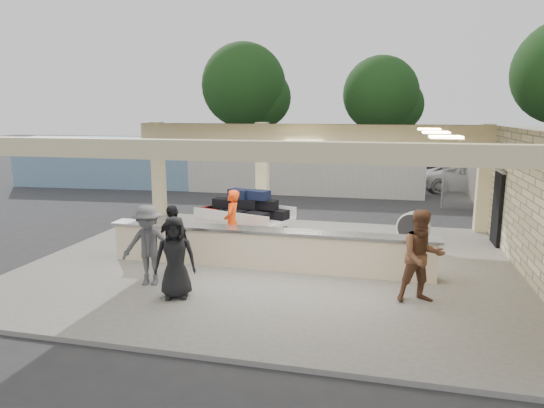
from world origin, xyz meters
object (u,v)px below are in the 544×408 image
(baggage_handler, at_px, (232,222))
(passenger_c, at_px, (148,245))
(passenger_b, at_px, (173,240))
(passenger_d, at_px, (175,257))
(drum_fan, at_px, (413,228))
(car_white_a, at_px, (471,178))
(luggage_cart, at_px, (245,212))
(baggage_counter, at_px, (267,249))
(car_dark, at_px, (465,175))
(container_white, at_px, (304,168))
(container_blue, at_px, (110,162))
(passenger_a, at_px, (422,256))

(baggage_handler, height_order, passenger_c, passenger_c)
(passenger_b, bearing_deg, passenger_d, -40.42)
(drum_fan, height_order, passenger_d, passenger_d)
(drum_fan, bearing_deg, car_white_a, 97.74)
(luggage_cart, relative_size, drum_fan, 2.93)
(drum_fan, bearing_deg, luggage_cart, -152.45)
(baggage_counter, distance_m, passenger_c, 2.89)
(luggage_cart, relative_size, passenger_c, 1.65)
(luggage_cart, bearing_deg, car_dark, 74.93)
(luggage_cart, height_order, container_white, container_white)
(passenger_d, bearing_deg, drum_fan, 27.40)
(container_blue, bearing_deg, drum_fan, -34.77)
(drum_fan, height_order, car_white_a, car_white_a)
(luggage_cart, relative_size, passenger_a, 1.56)
(container_white, bearing_deg, passenger_a, -71.51)
(luggage_cart, height_order, car_dark, luggage_cart)
(passenger_d, xyz_separation_m, car_white_a, (8.15, 16.55, -0.30))
(passenger_b, relative_size, passenger_d, 0.99)
(passenger_a, bearing_deg, car_white_a, 59.90)
(baggage_counter, height_order, passenger_c, passenger_c)
(luggage_cart, xyz_separation_m, drum_fan, (4.91, 0.36, -0.29))
(drum_fan, relative_size, passenger_c, 0.56)
(container_white, bearing_deg, passenger_c, -95.36)
(drum_fan, relative_size, container_white, 0.09)
(container_blue, bearing_deg, baggage_handler, -50.48)
(luggage_cart, bearing_deg, baggage_counter, -44.82)
(passenger_b, bearing_deg, car_dark, 84.55)
(car_white_a, bearing_deg, container_blue, 91.77)
(baggage_counter, relative_size, container_blue, 0.83)
(passenger_c, bearing_deg, car_dark, 51.81)
(passenger_a, distance_m, car_dark, 16.64)
(luggage_cart, distance_m, passenger_d, 4.80)
(passenger_c, relative_size, container_blue, 0.18)
(baggage_handler, distance_m, passenger_d, 3.25)
(passenger_a, bearing_deg, luggage_cart, 123.23)
(passenger_c, relative_size, car_dark, 0.41)
(luggage_cart, relative_size, container_white, 0.27)
(passenger_a, relative_size, container_white, 0.17)
(container_white, bearing_deg, baggage_counter, -85.33)
(baggage_handler, height_order, car_white_a, baggage_handler)
(car_dark, bearing_deg, passenger_d, -162.26)
(baggage_counter, bearing_deg, car_dark, 66.14)
(baggage_counter, bearing_deg, baggage_handler, 142.43)
(passenger_b, xyz_separation_m, car_dark, (8.62, 16.05, -0.22))
(baggage_counter, xyz_separation_m, baggage_handler, (-1.20, 0.92, 0.39))
(passenger_b, distance_m, container_white, 13.20)
(luggage_cart, distance_m, passenger_c, 4.34)
(baggage_counter, distance_m, container_blue, 16.59)
(baggage_counter, relative_size, car_white_a, 1.77)
(car_white_a, bearing_deg, baggage_handler, 143.25)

